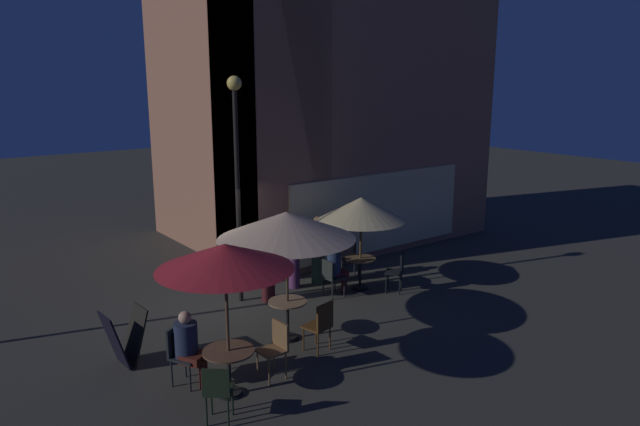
{
  "coord_description": "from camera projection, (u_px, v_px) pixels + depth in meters",
  "views": [
    {
      "loc": [
        -5.52,
        -10.47,
        4.75
      ],
      "look_at": [
        1.69,
        -1.0,
        2.03
      ],
      "focal_mm": 32.86,
      "sensor_mm": 36.0,
      "label": 1
    }
  ],
  "objects": [
    {
      "name": "cafe_chair_6",
      "position": [
        321.0,
        323.0,
        10.34
      ],
      "size": [
        0.5,
        0.5,
        0.93
      ],
      "rotation": [
        0.0,
        0.0,
        1.79
      ],
      "color": "#523316",
      "rests_on": "ground"
    },
    {
      "name": "cafe_table_2",
      "position": [
        288.0,
        312.0,
        10.85
      ],
      "size": [
        0.72,
        0.72,
        0.76
      ],
      "color": "black",
      "rests_on": "ground"
    },
    {
      "name": "cafe_chair_5",
      "position": [
        276.0,
        344.0,
        9.46
      ],
      "size": [
        0.43,
        0.43,
        0.93
      ],
      "rotation": [
        0.0,
        0.0,
        -3.09
      ],
      "color": "brown",
      "rests_on": "ground"
    },
    {
      "name": "cafe_chair_0",
      "position": [
        331.0,
        275.0,
        12.98
      ],
      "size": [
        0.42,
        0.42,
        0.87
      ],
      "rotation": [
        0.0,
        0.0,
        -0.01
      ],
      "color": "#242724",
      "rests_on": "ground"
    },
    {
      "name": "cafe_chair_1",
      "position": [
        398.0,
        269.0,
        13.26
      ],
      "size": [
        0.54,
        0.54,
        0.92
      ],
      "rotation": [
        0.0,
        0.0,
        2.23
      ],
      "color": "black",
      "rests_on": "ground"
    },
    {
      "name": "cafe_chair_3",
      "position": [
        182.0,
        350.0,
        9.26
      ],
      "size": [
        0.59,
        0.59,
        0.95
      ],
      "rotation": [
        0.0,
        0.0,
        -1.07
      ],
      "color": "black",
      "rests_on": "ground"
    },
    {
      "name": "patron_standing_4",
      "position": [
        294.0,
        250.0,
        13.49
      ],
      "size": [
        0.3,
        0.3,
        1.77
      ],
      "rotation": [
        0.0,
        0.0,
        5.31
      ],
      "color": "#5E2F5F",
      "rests_on": "ground"
    },
    {
      "name": "cafe_building",
      "position": [
        308.0,
        79.0,
        16.07
      ],
      "size": [
        8.46,
        6.47,
        9.52
      ],
      "color": "#A36C51",
      "rests_on": "ground"
    },
    {
      "name": "patio_umbrella_1",
      "position": [
        225.0,
        257.0,
        8.54
      ],
      "size": [
        2.05,
        2.05,
        2.42
      ],
      "color": "black",
      "rests_on": "ground"
    },
    {
      "name": "ground_plane",
      "position": [
        228.0,
        308.0,
        12.44
      ],
      "size": [
        60.0,
        60.0,
        0.0
      ],
      "primitive_type": "plane",
      "color": "#383730"
    },
    {
      "name": "patio_umbrella_0",
      "position": [
        361.0,
        209.0,
        13.18
      ],
      "size": [
        1.99,
        1.99,
        2.17
      ],
      "color": "black",
      "rests_on": "ground"
    },
    {
      "name": "patio_umbrella_2",
      "position": [
        286.0,
        226.0,
        10.49
      ],
      "size": [
        2.51,
        2.51,
        2.45
      ],
      "color": "black",
      "rests_on": "ground"
    },
    {
      "name": "cafe_chair_4",
      "position": [
        218.0,
        388.0,
        8.14
      ],
      "size": [
        0.54,
        0.54,
        0.89
      ],
      "rotation": [
        0.0,
        0.0,
        0.87
      ],
      "color": "black",
      "rests_on": "ground"
    },
    {
      "name": "patron_seated_0",
      "position": [
        336.0,
        266.0,
        13.03
      ],
      "size": [
        0.52,
        0.3,
        1.24
      ],
      "rotation": [
        0.0,
        0.0,
        -0.01
      ],
      "color": "#481720",
      "rests_on": "ground"
    },
    {
      "name": "menu_sandwich_board",
      "position": [
        125.0,
        337.0,
        9.87
      ],
      "size": [
        0.7,
        0.59,
        0.97
      ],
      "rotation": [
        0.0,
        0.0,
        0.06
      ],
      "color": "black",
      "rests_on": "ground"
    },
    {
      "name": "street_lamp_near_corner",
      "position": [
        237.0,
        156.0,
        12.17
      ],
      "size": [
        0.3,
        0.3,
        4.83
      ],
      "color": "black",
      "rests_on": "ground"
    },
    {
      "name": "cafe_table_1",
      "position": [
        229.0,
        361.0,
        8.91
      ],
      "size": [
        0.79,
        0.79,
        0.74
      ],
      "color": "black",
      "rests_on": "ground"
    },
    {
      "name": "patron_standing_2",
      "position": [
        268.0,
        263.0,
        12.68
      ],
      "size": [
        0.35,
        0.35,
        1.72
      ],
      "rotation": [
        0.0,
        0.0,
        6.07
      ],
      "color": "#49171B",
      "rests_on": "ground"
    },
    {
      "name": "cafe_table_0",
      "position": [
        360.0,
        267.0,
        13.48
      ],
      "size": [
        0.72,
        0.72,
        0.75
      ],
      "color": "black",
      "rests_on": "ground"
    },
    {
      "name": "patron_standing_3",
      "position": [
        318.0,
        250.0,
        13.81
      ],
      "size": [
        0.37,
        0.37,
        1.64
      ],
      "rotation": [
        0.0,
        0.0,
        5.21
      ],
      "color": "#2B4737",
      "rests_on": "ground"
    },
    {
      "name": "cafe_chair_2",
      "position": [
        349.0,
        254.0,
        14.29
      ],
      "size": [
        0.53,
        0.53,
        0.95
      ],
      "rotation": [
        0.0,
        0.0,
        -1.97
      ],
      "color": "#232128",
      "rests_on": "ground"
    },
    {
      "name": "patron_seated_1",
      "position": [
        189.0,
        344.0,
        9.17
      ],
      "size": [
        0.5,
        0.55,
        1.24
      ],
      "rotation": [
        0.0,
        0.0,
        -1.07
      ],
      "color": "#4F1E16",
      "rests_on": "ground"
    }
  ]
}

